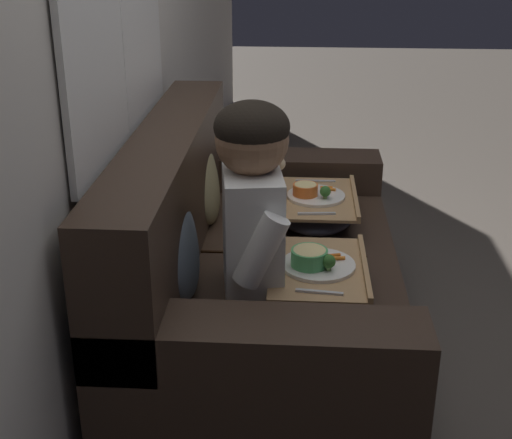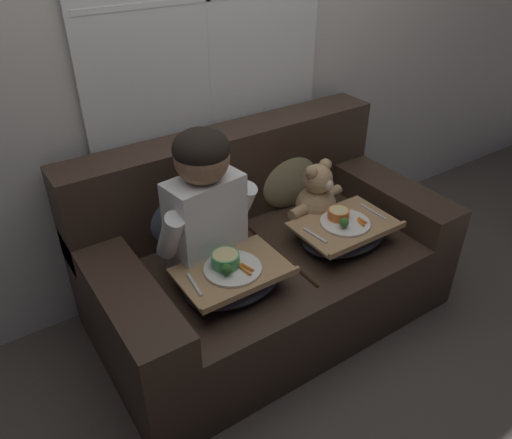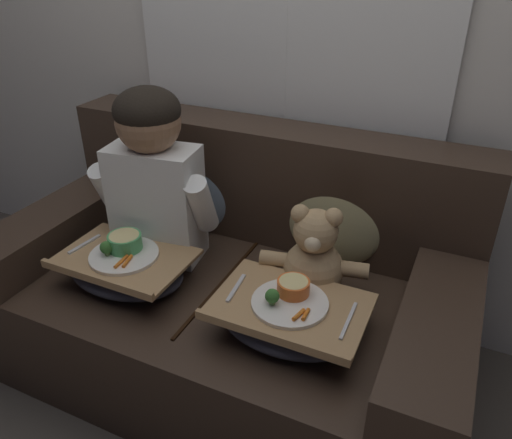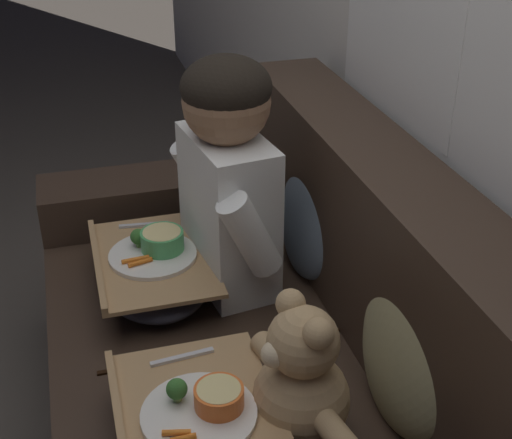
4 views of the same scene
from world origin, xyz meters
The scene contains 7 objects.
couch centered at (0.00, 0.07, 0.31)m, with size 1.67×0.94×0.87m.
throw_pillow_behind_child centered at (-0.31, 0.28, 0.60)m, with size 0.39×0.19×0.40m.
throw_pillow_behind_teddy centered at (0.31, 0.28, 0.60)m, with size 0.39×0.19×0.40m.
child_figure centered at (-0.31, 0.04, 0.77)m, with size 0.48×0.25×0.65m.
teddy_bear centered at (0.31, 0.03, 0.56)m, with size 0.37×0.26×0.34m.
lap_tray_child centered at (-0.31, -0.17, 0.48)m, with size 0.45×0.31×0.18m.
lap_tray_teddy centered at (0.31, -0.18, 0.48)m, with size 0.47×0.33×0.17m.
Camera 4 is at (1.35, -0.35, 1.56)m, focal length 50.00 mm.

